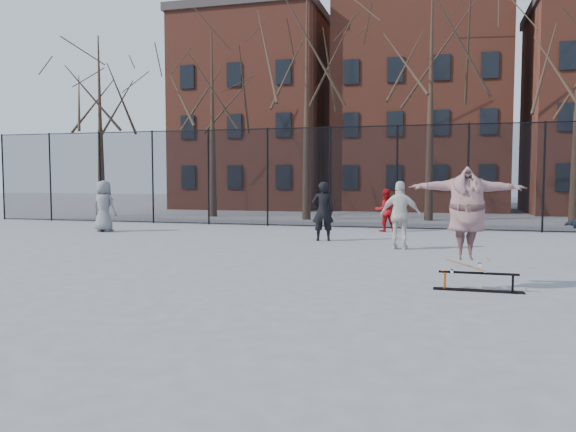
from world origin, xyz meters
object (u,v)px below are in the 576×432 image
(bystander_grey, at_px, (104,206))
(bystander_black, at_px, (323,211))
(skate_rail, at_px, (478,283))
(skater, at_px, (467,220))
(bystander_white, at_px, (400,215))
(skateboard, at_px, (466,269))
(bystander_red, at_px, (385,210))

(bystander_grey, bearing_deg, bystander_black, 178.84)
(skate_rail, xyz_separation_m, skater, (-0.22, 0.00, 1.12))
(skate_rail, height_order, bystander_white, bystander_white)
(skate_rail, relative_size, skateboard, 2.03)
(bystander_red, height_order, bystander_white, bystander_white)
(skater, relative_size, bystander_black, 1.09)
(skate_rail, relative_size, bystander_grey, 0.82)
(skater, height_order, bystander_white, skater)
(skater, xyz_separation_m, bystander_grey, (-12.35, 7.66, -0.31))
(skate_rail, height_order, bystander_red, bystander_red)
(skateboard, distance_m, bystander_red, 10.74)
(skateboard, relative_size, bystander_white, 0.40)
(skate_rail, bearing_deg, bystander_black, 121.51)
(bystander_red, relative_size, bystander_white, 0.83)
(skater, bearing_deg, bystander_red, 97.84)
(skate_rail, height_order, skater, skater)
(skater, bearing_deg, bystander_white, 100.44)
(skate_rail, distance_m, bystander_white, 5.77)
(bystander_grey, height_order, bystander_black, bystander_grey)
(skater, distance_m, bystander_grey, 14.54)
(bystander_red, bearing_deg, skater, 79.82)
(bystander_black, xyz_separation_m, bystander_red, (1.60, 3.54, -0.15))
(skateboard, bearing_deg, bystander_grey, 148.21)
(skater, height_order, bystander_red, skater)
(skater, bearing_deg, skateboard, 0.00)
(skateboard, xyz_separation_m, bystander_red, (-2.43, 10.46, 0.40))
(bystander_grey, bearing_deg, skate_rail, 152.57)
(skateboard, bearing_deg, bystander_red, 103.06)
(skater, distance_m, bystander_red, 10.75)
(skateboard, xyz_separation_m, bystander_grey, (-12.35, 7.66, 0.56))
(bystander_black, bearing_deg, skate_rail, 107.74)
(skater, distance_m, bystander_white, 5.65)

